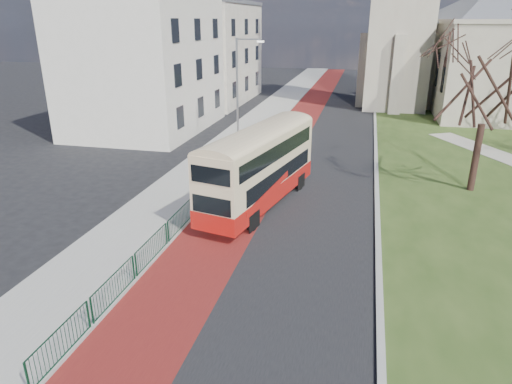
% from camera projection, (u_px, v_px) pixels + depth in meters
% --- Properties ---
extents(ground, '(160.00, 160.00, 0.00)m').
position_uv_depth(ground, '(226.00, 263.00, 18.72)').
color(ground, black).
rests_on(ground, ground).
extents(road_carriageway, '(9.00, 120.00, 0.01)m').
position_uv_depth(road_carriageway, '(317.00, 144.00, 36.59)').
color(road_carriageway, black).
rests_on(road_carriageway, ground).
extents(bus_lane, '(3.40, 120.00, 0.01)m').
position_uv_depth(bus_lane, '(284.00, 142.00, 37.17)').
color(bus_lane, '#591414').
rests_on(bus_lane, ground).
extents(pavement_west, '(4.00, 120.00, 0.12)m').
position_uv_depth(pavement_west, '(239.00, 139.00, 37.98)').
color(pavement_west, gray).
rests_on(pavement_west, ground).
extents(kerb_west, '(0.25, 120.00, 0.13)m').
position_uv_depth(kerb_west, '(262.00, 140.00, 37.54)').
color(kerb_west, '#999993').
rests_on(kerb_west, ground).
extents(kerb_east, '(0.25, 80.00, 0.13)m').
position_uv_depth(kerb_east, '(376.00, 141.00, 37.38)').
color(kerb_east, '#999993').
rests_on(kerb_east, ground).
extents(pedestrian_railing, '(0.07, 24.00, 1.12)m').
position_uv_depth(pedestrian_railing, '(193.00, 207.00, 22.81)').
color(pedestrian_railing, '#0B321D').
rests_on(pedestrian_railing, ground).
extents(street_block_near, '(10.30, 14.30, 13.00)m').
position_uv_depth(street_block_near, '(144.00, 55.00, 39.48)').
color(street_block_near, beige).
rests_on(street_block_near, ground).
extents(street_block_far, '(10.30, 16.30, 11.50)m').
position_uv_depth(street_block_far, '(206.00, 52.00, 54.30)').
color(street_block_far, '#B5AB99').
rests_on(street_block_far, ground).
extents(streetlamp, '(2.13, 0.18, 8.00)m').
position_uv_depth(streetlamp, '(239.00, 87.00, 34.42)').
color(streetlamp, gray).
rests_on(streetlamp, pavement_west).
extents(bus, '(4.30, 10.00, 4.08)m').
position_uv_depth(bus, '(260.00, 164.00, 23.68)').
color(bus, '#A3140F').
rests_on(bus, ground).
extents(winter_tree_near, '(8.84, 8.84, 10.02)m').
position_uv_depth(winter_tree_near, '(492.00, 67.00, 24.17)').
color(winter_tree_near, black).
rests_on(winter_tree_near, grass_green).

